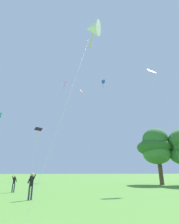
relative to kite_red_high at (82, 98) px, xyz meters
name	(u,v)px	position (x,y,z in m)	size (l,w,h in m)	color
kite_red_high	(82,98)	(0.00, 0.00, 0.00)	(2.67, 5.63, 25.69)	red
kite_blue_delta	(102,81)	(5.27, -4.23, 3.57)	(4.59, 6.11, 27.17)	blue
kite_white_distant	(93,28)	(-2.72, -32.30, -5.95)	(4.95, 10.07, 17.81)	white
kite_pink_low	(64,89)	(-5.50, -11.40, -3.35)	(2.11, 4.43, 21.94)	pink
kite_purple_streamer	(153,76)	(6.81, -27.41, -8.11)	(2.80, 6.77, 16.10)	purple
kite_teal_box	(0,116)	(-21.49, -0.72, -7.08)	(2.53, 10.14, 16.60)	teal
kite_black_large	(38,132)	(-11.69, -0.16, -10.99)	(2.15, 10.10, 13.46)	black
person_far_back	(31,183)	(-7.39, -33.60, -21.72)	(0.55, 0.31, 1.76)	#2D3351
person_foreground_watcher	(14,182)	(-9.71, -28.44, -21.85)	(0.50, 0.21, 1.54)	#2D3351
tree_left_oak	(155,147)	(9.54, -21.01, -17.15)	(5.58, 5.58, 8.60)	brown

